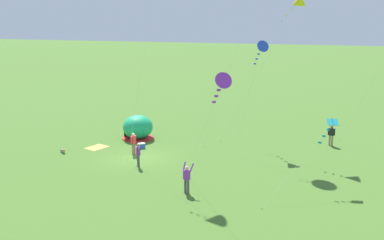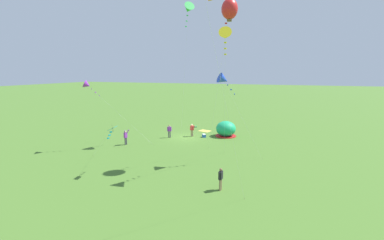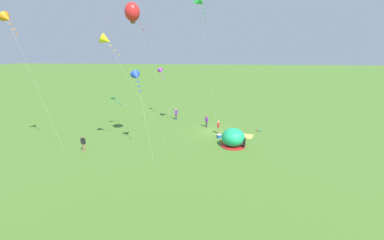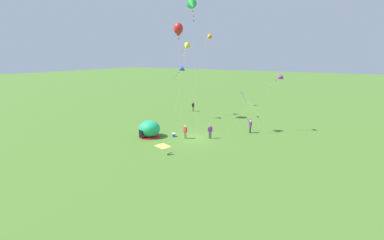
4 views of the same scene
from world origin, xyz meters
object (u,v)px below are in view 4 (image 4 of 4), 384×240
(person_strolling, at_px, (210,131))
(kite_purple, at_px, (279,78))
(kite_red, at_px, (178,29))
(person_watching_sky, at_px, (193,106))
(cooler_box, at_px, (174,135))
(kite_green, at_px, (192,6))
(person_flying_kite, at_px, (250,126))
(kite_blue, at_px, (181,69))
(kite_orange, at_px, (209,37))
(kite_yellow, at_px, (186,47))
(kite_teal, at_px, (243,95))
(toddler_crawling, at_px, (169,153))
(person_near_tent, at_px, (185,131))
(popup_tent, at_px, (150,129))

(person_strolling, relative_size, kite_purple, 0.22)
(kite_red, bearing_deg, person_watching_sky, 98.54)
(person_watching_sky, xyz_separation_m, kite_purple, (16.29, -5.20, 6.32))
(cooler_box, relative_size, kite_green, 0.04)
(person_watching_sky, bearing_deg, person_flying_kite, -30.41)
(kite_blue, xyz_separation_m, kite_orange, (-1.41, 12.03, 5.56))
(person_watching_sky, height_order, kite_yellow, kite_yellow)
(person_strolling, xyz_separation_m, kite_teal, (-0.53, 12.85, 2.84))
(cooler_box, xyz_separation_m, toddler_crawling, (3.14, -5.35, -0.04))
(person_near_tent, relative_size, kite_yellow, 0.14)
(kite_green, bearing_deg, kite_red, 135.22)
(cooler_box, height_order, person_watching_sky, person_watching_sky)
(toddler_crawling, height_order, person_strolling, person_strolling)
(kite_green, height_order, kite_red, kite_green)
(toddler_crawling, height_order, kite_purple, kite_purple)
(person_flying_kite, distance_m, kite_blue, 14.34)
(kite_yellow, relative_size, kite_purple, 1.56)
(person_near_tent, xyz_separation_m, kite_purple, (8.85, 9.33, 6.32))
(kite_green, height_order, kite_blue, kite_green)
(cooler_box, height_order, kite_green, kite_green)
(person_near_tent, distance_m, kite_blue, 12.73)
(person_watching_sky, bearing_deg, popup_tent, -79.14)
(popup_tent, height_order, kite_blue, kite_blue)
(toddler_crawling, xyz_separation_m, kite_purple, (7.40, 14.79, 7.10))
(kite_orange, bearing_deg, person_strolling, -61.78)
(person_near_tent, bearing_deg, kite_blue, 125.56)
(cooler_box, relative_size, person_strolling, 0.37)
(person_flying_kite, height_order, kite_purple, kite_purple)
(kite_teal, height_order, kite_orange, kite_orange)
(toddler_crawling, xyz_separation_m, person_strolling, (1.18, 7.10, 0.79))
(kite_purple, relative_size, kite_green, 0.47)
(kite_yellow, relative_size, kite_teal, 2.18)
(popup_tent, bearing_deg, person_watching_sky, 100.86)
(cooler_box, bearing_deg, kite_green, 63.73)
(person_watching_sky, distance_m, kite_purple, 18.23)
(kite_red, distance_m, kite_teal, 14.71)
(popup_tent, bearing_deg, kite_green, 46.53)
(popup_tent, relative_size, kite_blue, 0.32)
(popup_tent, bearing_deg, person_near_tent, 21.05)
(person_near_tent, bearing_deg, kite_purple, 46.52)
(cooler_box, distance_m, toddler_crawling, 6.21)
(person_flying_kite, distance_m, kite_orange, 23.37)
(toddler_crawling, bearing_deg, person_watching_sky, 114.00)
(person_watching_sky, xyz_separation_m, kite_teal, (9.55, -0.04, 2.84))
(kite_green, bearing_deg, person_near_tent, -80.21)
(person_flying_kite, xyz_separation_m, kite_green, (-6.59, -4.08, 14.89))
(kite_green, bearing_deg, popup_tent, -133.47)
(kite_purple, bearing_deg, kite_red, -177.06)
(kite_purple, bearing_deg, person_near_tent, -133.48)
(person_near_tent, height_order, person_flying_kite, person_flying_kite)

